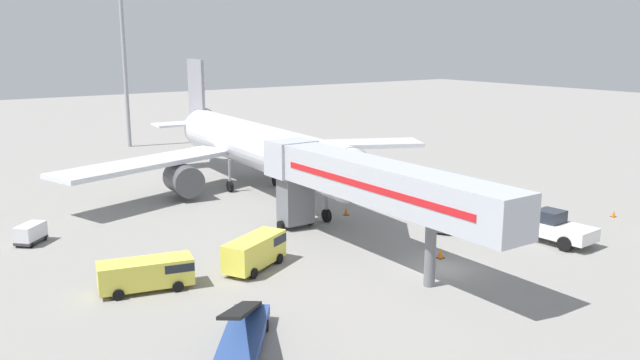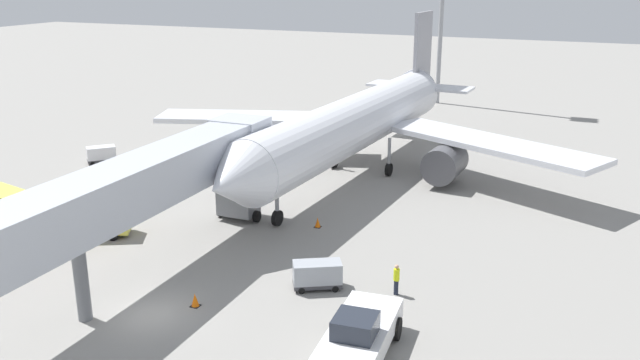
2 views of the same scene
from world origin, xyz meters
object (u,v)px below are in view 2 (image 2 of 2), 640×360
jet_bridge (159,180)px  service_van_near_center (12,204)px  safety_cone_bravo (195,300)px  safety_cone_charlie (318,222)px  ground_crew_worker_foreground (396,279)px  baggage_cart_rear_left (317,274)px  service_van_rear_right (92,218)px  airplane_at_gate (359,123)px  baggage_cart_mid_right (101,154)px  pushback_tug (357,340)px

jet_bridge → service_van_near_center: bearing=170.1°
safety_cone_bravo → safety_cone_charlie: safety_cone_bravo is taller
ground_crew_worker_foreground → baggage_cart_rear_left: bearing=-166.7°
service_van_rear_right → ground_crew_worker_foreground: bearing=-0.6°
airplane_at_gate → baggage_cart_mid_right: (-22.46, -6.01, -3.61)m
airplane_at_gate → service_van_rear_right: airplane_at_gate is taller
ground_crew_worker_foreground → safety_cone_bravo: 10.68m
baggage_cart_mid_right → baggage_cart_rear_left: size_ratio=0.93×
baggage_cart_rear_left → safety_cone_bravo: 6.69m
jet_bridge → baggage_cart_rear_left: (9.30, 1.06, -4.52)m
safety_cone_bravo → pushback_tug: bearing=-9.2°
jet_bridge → safety_cone_bravo: (4.30, -3.36, -5.01)m
pushback_tug → baggage_cart_mid_right: 38.78m
service_van_near_center → service_van_rear_right: 7.28m
jet_bridge → ground_crew_worker_foreground: 14.35m
baggage_cart_rear_left → baggage_cart_mid_right: bearing=151.2°
airplane_at_gate → pushback_tug: (9.94, -27.30, -3.33)m
baggage_cart_mid_right → baggage_cart_rear_left: 31.83m
ground_crew_worker_foreground → jet_bridge: bearing=-171.4°
pushback_tug → safety_cone_bravo: (-9.51, 1.55, -0.75)m
airplane_at_gate → service_van_near_center: size_ratio=7.06×
jet_bridge → baggage_cart_rear_left: size_ratio=8.29×
pushback_tug → safety_cone_bravo: bearing=170.8°
ground_crew_worker_foreground → pushback_tug: bearing=-87.4°
pushback_tug → baggage_cart_mid_right: pushback_tug is taller
safety_cone_charlie → service_van_near_center: bearing=-161.1°
baggage_cart_mid_right → safety_cone_charlie: size_ratio=3.93×
ground_crew_worker_foreground → safety_cone_bravo: bearing=-149.5°
baggage_cart_mid_right → baggage_cart_rear_left: baggage_cart_rear_left is taller
jet_bridge → safety_cone_bravo: jet_bridge is taller
safety_cone_charlie → baggage_cart_rear_left: bearing=-66.7°
service_van_rear_right → jet_bridge: bearing=-17.3°
airplane_at_gate → pushback_tug: size_ratio=5.46×
service_van_rear_right → baggage_cart_mid_right: size_ratio=2.01×
baggage_cart_mid_right → ground_crew_worker_foreground: bearing=-24.1°
safety_cone_charlie → pushback_tug: bearing=-60.5°
safety_cone_bravo → baggage_cart_rear_left: bearing=41.5°
safety_cone_bravo → safety_cone_charlie: 12.90m
airplane_at_gate → safety_cone_bravo: airplane_at_gate is taller
airplane_at_gate → safety_cone_charlie: airplane_at_gate is taller
airplane_at_gate → ground_crew_worker_foreground: 22.78m
baggage_cart_mid_right → baggage_cart_rear_left: bearing=-28.8°
baggage_cart_rear_left → ground_crew_worker_foreground: bearing=13.3°
ground_crew_worker_foreground → safety_cone_bravo: size_ratio=2.40×
service_van_rear_right → safety_cone_charlie: size_ratio=7.92×
baggage_cart_mid_right → airplane_at_gate: bearing=15.0°
safety_cone_bravo → safety_cone_charlie: (1.37, 12.83, -0.02)m
jet_bridge → safety_cone_charlie: bearing=59.1°
service_van_near_center → safety_cone_charlie: service_van_near_center is taller
service_van_near_center → service_van_rear_right: size_ratio=1.09×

